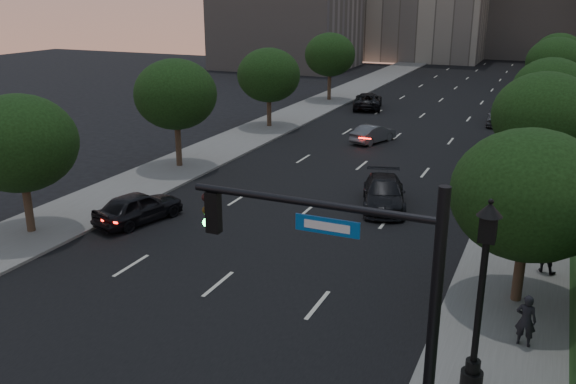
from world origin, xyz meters
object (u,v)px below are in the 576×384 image
at_px(traffic_signal_mast, 379,332).
at_px(sedan_near_left, 139,207).
at_px(pedestrian_a, 526,320).
at_px(pedestrian_b, 547,251).
at_px(sedan_mid_left, 373,134).
at_px(sedan_far_left, 368,101).
at_px(sedan_far_right, 498,116).
at_px(street_lamp, 479,308).
at_px(pedestrian_c, 530,228).
at_px(sedan_near_right, 384,193).

xyz_separation_m(traffic_signal_mast, sedan_near_left, (-14.69, 10.98, -2.92)).
xyz_separation_m(pedestrian_a, pedestrian_b, (0.42, 5.81, 0.02)).
bearing_deg(sedan_mid_left, traffic_signal_mast, 126.13).
bearing_deg(pedestrian_a, sedan_far_left, -60.16).
distance_m(sedan_far_right, pedestrian_a, 34.79).
bearing_deg(pedestrian_a, pedestrian_b, -87.71).
xyz_separation_m(street_lamp, pedestrian_c, (0.82, 11.12, -1.65)).
bearing_deg(pedestrian_c, sedan_near_left, -19.08).
height_order(traffic_signal_mast, sedan_far_right, traffic_signal_mast).
distance_m(traffic_signal_mast, sedan_far_right, 41.47).
xyz_separation_m(street_lamp, sedan_near_left, (-16.31, 7.10, -1.88)).
relative_size(street_lamp, pedestrian_a, 3.35).
height_order(sedan_near_right, pedestrian_b, pedestrian_b).
xyz_separation_m(sedan_mid_left, sedan_near_right, (4.47, -13.44, 0.09)).
bearing_deg(pedestrian_b, sedan_far_right, -61.14).
bearing_deg(pedestrian_a, pedestrian_c, -81.30).
distance_m(sedan_near_right, pedestrian_a, 13.22).
distance_m(traffic_signal_mast, sedan_far_left, 46.23).
bearing_deg(pedestrian_b, street_lamp, 99.57).
bearing_deg(street_lamp, sedan_near_right, 114.27).
distance_m(sedan_near_left, sedan_far_left, 33.19).
distance_m(sedan_mid_left, sedan_far_left, 13.65).
xyz_separation_m(sedan_far_right, pedestrian_a, (4.19, -34.53, 0.23)).
distance_m(pedestrian_a, pedestrian_c, 8.20).
distance_m(sedan_mid_left, pedestrian_c, 19.89).
xyz_separation_m(street_lamp, sedan_far_left, (-15.03, 40.26, -1.89)).
relative_size(pedestrian_a, pedestrian_b, 0.97).
distance_m(sedan_far_right, pedestrian_b, 29.09).
bearing_deg(sedan_far_left, pedestrian_a, 99.83).
xyz_separation_m(sedan_near_left, sedan_far_right, (13.27, 30.36, 0.00)).
bearing_deg(sedan_far_left, sedan_near_right, 94.80).
bearing_deg(pedestrian_b, sedan_far_left, -42.50).
relative_size(street_lamp, sedan_far_right, 1.26).
relative_size(sedan_mid_left, sedan_far_right, 0.89).
height_order(sedan_near_left, pedestrian_b, pedestrian_b).
bearing_deg(traffic_signal_mast, sedan_mid_left, 106.26).
height_order(sedan_far_left, pedestrian_c, pedestrian_c).
xyz_separation_m(sedan_mid_left, sedan_far_right, (7.68, 10.14, 0.10)).
height_order(traffic_signal_mast, pedestrian_a, traffic_signal_mast).
height_order(sedan_near_right, sedan_far_right, sedan_far_right).
xyz_separation_m(traffic_signal_mast, street_lamp, (1.62, 3.89, -1.04)).
relative_size(sedan_far_right, pedestrian_a, 2.65).
bearing_deg(sedan_near_left, pedestrian_a, -178.49).
distance_m(sedan_near_left, pedestrian_c, 17.60).
height_order(sedan_near_left, sedan_near_right, sedan_near_left).
distance_m(sedan_near_right, sedan_far_right, 23.80).
bearing_deg(pedestrian_c, sedan_mid_left, -86.80).
xyz_separation_m(sedan_mid_left, pedestrian_b, (12.29, -18.58, 0.36)).
distance_m(traffic_signal_mast, sedan_near_right, 18.59).
height_order(sedan_far_right, pedestrian_b, pedestrian_b).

